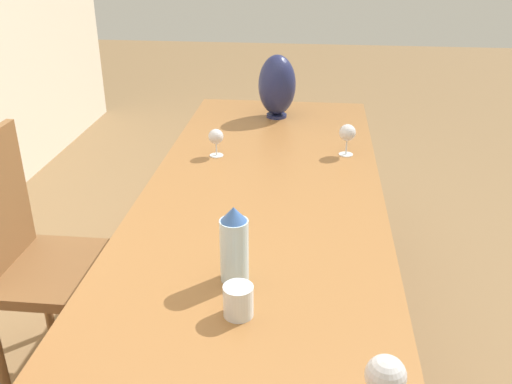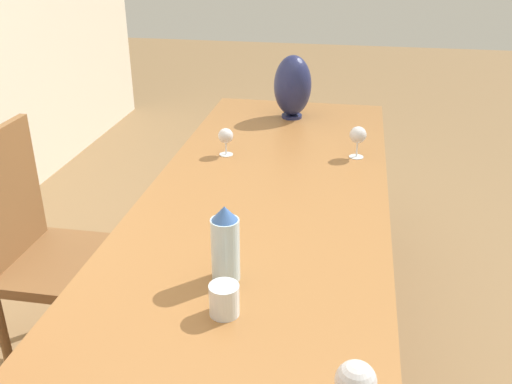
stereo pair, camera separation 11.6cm
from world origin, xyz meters
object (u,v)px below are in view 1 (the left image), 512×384
(wine_glass_1, at_px, (216,137))
(chair_far, at_px, (39,255))
(wine_glass_2, at_px, (347,133))
(water_tumbler, at_px, (238,301))
(vase, at_px, (277,86))
(water_bottle, at_px, (234,245))
(wine_glass_0, at_px, (385,377))

(wine_glass_1, xyz_separation_m, chair_far, (-0.52, 0.58, -0.29))
(wine_glass_2, bearing_deg, water_tumbler, 164.76)
(wine_glass_1, relative_size, wine_glass_2, 0.87)
(water_tumbler, relative_size, vase, 0.27)
(water_bottle, distance_m, water_tumbler, 0.17)
(water_tumbler, xyz_separation_m, wine_glass_2, (1.12, -0.31, 0.05))
(vase, distance_m, wine_glass_1, 0.60)
(water_bottle, xyz_separation_m, wine_glass_1, (0.90, 0.20, -0.03))
(water_tumbler, xyz_separation_m, wine_glass_1, (1.05, 0.24, 0.04))
(wine_glass_2, xyz_separation_m, chair_far, (-0.59, 1.12, -0.30))
(chair_far, bearing_deg, wine_glass_1, -48.12)
(water_bottle, height_order, chair_far, chair_far)
(wine_glass_2, distance_m, chair_far, 1.30)
(water_bottle, distance_m, vase, 1.45)
(wine_glass_1, relative_size, chair_far, 0.12)
(wine_glass_0, distance_m, wine_glass_1, 1.46)
(water_tumbler, xyz_separation_m, vase, (1.61, 0.02, 0.12))
(wine_glass_0, bearing_deg, wine_glass_2, 0.71)
(wine_glass_0, distance_m, wine_glass_2, 1.42)
(water_bottle, bearing_deg, vase, -0.29)
(vase, relative_size, wine_glass_0, 2.03)
(water_tumbler, distance_m, wine_glass_0, 0.45)
(vase, distance_m, chair_far, 1.38)
(water_bottle, height_order, vase, vase)
(wine_glass_0, bearing_deg, water_bottle, 37.95)
(chair_far, bearing_deg, water_tumbler, -123.48)
(water_bottle, bearing_deg, wine_glass_1, 12.84)
(wine_glass_2, bearing_deg, wine_glass_0, -179.29)
(vase, height_order, wine_glass_2, vase)
(chair_far, bearing_deg, wine_glass_0, -126.40)
(vase, bearing_deg, wine_glass_0, -169.66)
(wine_glass_0, bearing_deg, wine_glass_1, 22.47)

